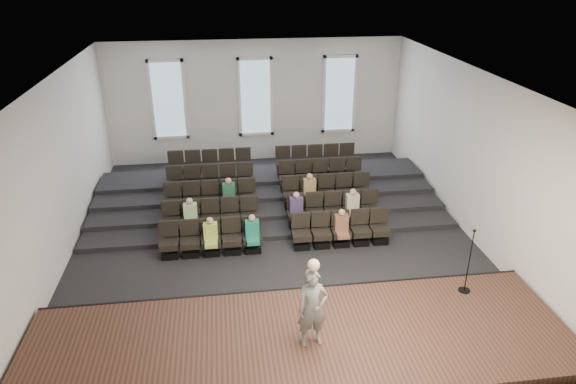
{
  "coord_description": "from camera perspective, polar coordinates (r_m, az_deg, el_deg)",
  "views": [
    {
      "loc": [
        -1.44,
        -13.67,
        7.93
      ],
      "look_at": [
        0.47,
        0.5,
        1.35
      ],
      "focal_mm": 32.0,
      "sensor_mm": 36.0,
      "label": 1
    }
  ],
  "objects": [
    {
      "name": "wall_back",
      "position": [
        21.44,
        -3.63,
        10.0
      ],
      "size": [
        12.0,
        0.04,
        5.0
      ],
      "primitive_type": "cube",
      "color": "white",
      "rests_on": "ground"
    },
    {
      "name": "stage_lip",
      "position": [
        12.97,
        0.21,
        -11.62
      ],
      "size": [
        11.8,
        0.06,
        0.52
      ],
      "primitive_type": "cube",
      "color": "black",
      "rests_on": "ground"
    },
    {
      "name": "wall_front",
      "position": [
        8.71,
        3.66,
        -13.93
      ],
      "size": [
        12.0,
        0.04,
        5.0
      ],
      "primitive_type": "cube",
      "color": "white",
      "rests_on": "ground"
    },
    {
      "name": "speaker",
      "position": [
        10.76,
        2.74,
        -12.78
      ],
      "size": [
        0.69,
        0.5,
        1.77
      ],
      "primitive_type": "imported",
      "rotation": [
        0.0,
        0.0,
        0.12
      ],
      "color": "slate",
      "rests_on": "stage"
    },
    {
      "name": "audience",
      "position": [
        15.77,
        -1.61,
        -2.14
      ],
      "size": [
        5.45,
        2.64,
        1.1
      ],
      "color": "#B8CD52",
      "rests_on": "seating_rows"
    },
    {
      "name": "seating_rows",
      "position": [
        16.92,
        -2.05,
        -0.68
      ],
      "size": [
        6.8,
        4.7,
        1.67
      ],
      "color": "black",
      "rests_on": "ground"
    },
    {
      "name": "risers",
      "position": [
        18.59,
        -2.54,
        0.1
      ],
      "size": [
        11.8,
        4.8,
        0.6
      ],
      "color": "black",
      "rests_on": "ground"
    },
    {
      "name": "stage",
      "position": [
        11.6,
        1.46,
        -16.76
      ],
      "size": [
        11.8,
        3.6,
        0.5
      ],
      "primitive_type": "cube",
      "color": "#492B1F",
      "rests_on": "ground"
    },
    {
      "name": "wall_right",
      "position": [
        16.5,
        19.77,
        3.99
      ],
      "size": [
        0.04,
        14.0,
        5.0
      ],
      "primitive_type": "cube",
      "color": "white",
      "rests_on": "ground"
    },
    {
      "name": "mic_stand",
      "position": [
        13.2,
        19.28,
        -8.51
      ],
      "size": [
        0.29,
        0.29,
        1.71
      ],
      "color": "black",
      "rests_on": "stage"
    },
    {
      "name": "ceiling",
      "position": [
        14.06,
        -1.67,
        12.71
      ],
      "size": [
        12.0,
        14.0,
        0.02
      ],
      "primitive_type": "cube",
      "color": "white",
      "rests_on": "ground"
    },
    {
      "name": "windows",
      "position": [
        21.33,
        -3.63,
        10.47
      ],
      "size": [
        8.44,
        0.1,
        3.24
      ],
      "color": "white",
      "rests_on": "wall_back"
    },
    {
      "name": "ground",
      "position": [
        15.87,
        -1.45,
        -5.27
      ],
      "size": [
        14.0,
        14.0,
        0.0
      ],
      "primitive_type": "plane",
      "color": "black",
      "rests_on": "ground"
    },
    {
      "name": "wall_left",
      "position": [
        15.41,
        -24.41,
        1.77
      ],
      "size": [
        0.04,
        14.0,
        5.0
      ],
      "primitive_type": "cube",
      "color": "white",
      "rests_on": "ground"
    }
  ]
}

